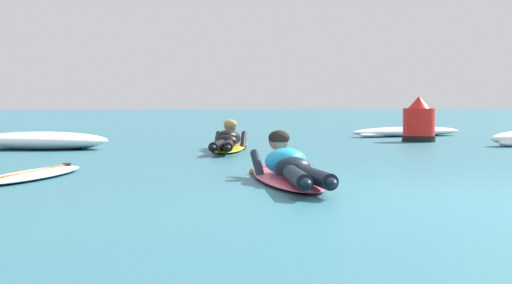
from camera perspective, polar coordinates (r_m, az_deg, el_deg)
name	(u,v)px	position (r m, az deg, el deg)	size (l,w,h in m)	color
ground_plane	(267,139)	(15.28, 0.85, 0.28)	(120.00, 120.00, 0.00)	#2D6B7A
surfer_near	(288,169)	(6.87, 2.60, -2.19)	(0.60, 2.62, 0.53)	#E54C66
surfer_far	(228,142)	(11.37, -2.29, 0.00)	(0.91, 2.57, 0.54)	yellow
drifting_surfboard	(35,174)	(7.72, -17.32, -2.47)	(1.13, 1.94, 0.16)	silver
whitewater_mid_left	(41,141)	(12.27, -16.85, 0.07)	(2.38, 1.38, 0.29)	white
whitewater_mid_right	(407,132)	(16.60, 12.03, 0.80)	(3.00, 1.45, 0.22)	white
channel_marker_buoy	(419,124)	(14.42, 12.91, 1.42)	(0.65, 0.65, 0.90)	red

